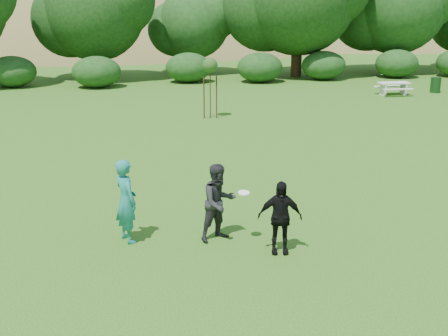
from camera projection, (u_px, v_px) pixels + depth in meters
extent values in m
plane|color=#19470C|center=(249.00, 253.00, 12.64)|extent=(120.00, 120.00, 0.00)
imported|color=#1A776F|center=(126.00, 201.00, 12.99)|extent=(0.73, 0.86, 2.00)
imported|color=black|center=(219.00, 202.00, 13.10)|extent=(1.11, 1.00, 1.86)
imported|color=black|center=(280.00, 217.00, 12.43)|extent=(1.05, 0.59, 1.69)
cylinder|color=#123313|center=(436.00, 85.00, 33.75)|extent=(0.60, 0.60, 0.90)
cylinder|color=white|center=(244.00, 193.00, 12.82)|extent=(0.27, 0.27, 0.06)
cylinder|color=#3A2016|center=(210.00, 92.00, 26.34)|extent=(0.05, 0.05, 2.50)
sphere|color=#294D1B|center=(210.00, 65.00, 25.98)|extent=(0.70, 0.70, 0.70)
cylinder|color=#361E15|center=(204.00, 98.00, 26.36)|extent=(0.06, 0.06, 2.00)
cylinder|color=#3B2017|center=(217.00, 97.00, 26.47)|extent=(0.06, 0.06, 2.00)
cube|color=beige|center=(394.00, 83.00, 32.75)|extent=(1.80, 0.75, 0.08)
cube|color=beige|center=(383.00, 90.00, 32.75)|extent=(0.10, 0.70, 0.68)
cube|color=beige|center=(404.00, 89.00, 32.97)|extent=(0.10, 0.70, 0.68)
cube|color=beige|center=(398.00, 89.00, 32.27)|extent=(1.80, 0.28, 0.06)
cube|color=silver|center=(389.00, 86.00, 33.39)|extent=(1.80, 0.28, 0.06)
ellipsoid|color=olive|center=(268.00, 129.00, 88.03)|extent=(100.00, 64.00, 52.00)
ellipsoid|color=olive|center=(101.00, 110.00, 68.53)|extent=(80.00, 50.00, 28.00)
ellipsoid|color=olive|center=(363.00, 90.00, 76.27)|extent=(60.00, 44.00, 24.00)
cylinder|color=#3A2616|center=(98.00, 59.00, 38.79)|extent=(0.68, 0.68, 2.80)
sphere|color=#194214|center=(95.00, 11.00, 37.84)|extent=(6.73, 6.73, 6.73)
cylinder|color=#3A2616|center=(194.00, 58.00, 41.98)|extent=(0.60, 0.60, 2.27)
sphere|color=#194214|center=(194.00, 23.00, 41.23)|extent=(5.22, 5.22, 5.22)
cylinder|color=#3A2616|center=(297.00, 53.00, 40.25)|extent=(0.76, 0.76, 3.32)
cylinder|color=#3A2616|center=(393.00, 53.00, 42.65)|extent=(0.71, 0.71, 2.97)
sphere|color=#194214|center=(397.00, 5.00, 41.63)|extent=(7.19, 7.19, 7.19)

